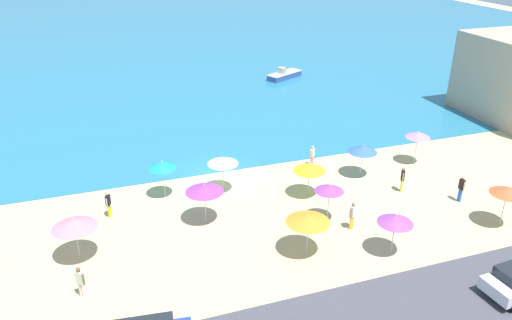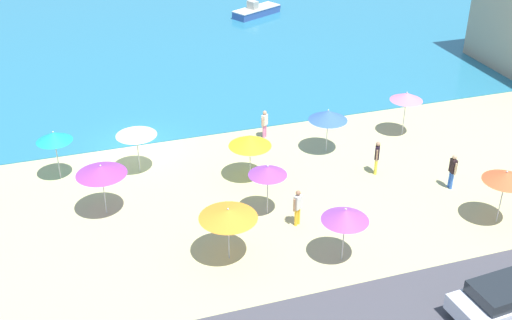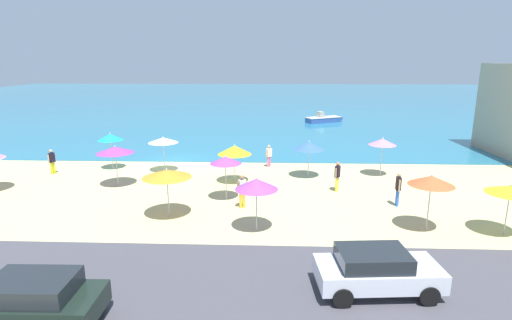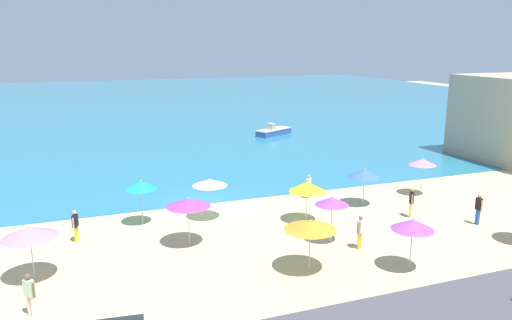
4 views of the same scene
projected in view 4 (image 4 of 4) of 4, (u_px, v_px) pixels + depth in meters
ground_plane at (202, 204)px, 31.70m from camera, size 160.00×160.00×0.00m
sea at (118, 105)px, 81.81m from camera, size 150.00×110.00×0.05m
beach_umbrella_0 at (307, 187)px, 28.21m from camera, size 2.08×2.08×2.44m
beach_umbrella_1 at (141, 185)px, 27.74m from camera, size 1.73×1.73×2.60m
beach_umbrella_2 at (364, 173)px, 31.12m from camera, size 2.04×2.04×2.43m
beach_umbrella_5 at (29, 232)px, 21.21m from camera, size 2.36×2.36×2.51m
beach_umbrella_6 at (423, 162)px, 33.17m from camera, size 1.78×1.78×2.57m
beach_umbrella_7 at (332, 201)px, 25.21m from camera, size 1.72×1.72×2.51m
beach_umbrella_8 at (310, 225)px, 22.01m from camera, size 2.35×2.35×2.43m
beach_umbrella_9 at (413, 224)px, 22.14m from camera, size 1.90×1.90×2.49m
beach_umbrella_10 at (188, 203)px, 24.91m from camera, size 2.24×2.24×2.51m
beach_umbrella_12 at (210, 183)px, 28.60m from camera, size 2.01×2.01×2.46m
bather_0 at (360, 230)px, 24.73m from camera, size 0.50×0.37×1.75m
bather_1 at (479, 207)px, 28.03m from camera, size 0.25×0.57×1.80m
bather_2 at (75, 224)px, 25.64m from camera, size 0.34×0.53×1.68m
bather_3 at (29, 292)px, 18.61m from camera, size 0.44×0.42×1.71m
bather_4 at (411, 201)px, 29.22m from camera, size 0.37×0.50×1.77m
bather_5 at (308, 185)px, 32.83m from camera, size 0.46×0.40×1.60m
skiff_nearshore at (274, 131)px, 55.11m from camera, size 4.84×3.37×1.34m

